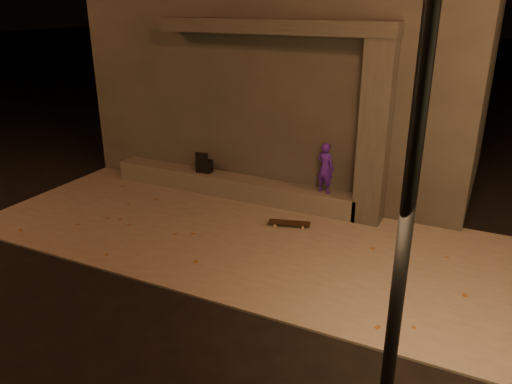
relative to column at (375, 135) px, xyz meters
The scene contains 10 objects.
ground 4.51m from the column, 114.39° to the right, with size 120.00×120.00×0.00m, color black.
sidewalk 3.04m from the column, 134.17° to the right, with size 11.00×4.40×0.04m, color #656159.
building 3.92m from the column, 134.55° to the left, with size 9.00×5.10×5.22m.
ledge 3.57m from the column, behind, with size 6.00×0.55×0.45m, color #595650.
column is the anchor object (origin of this frame).
canopy 2.93m from the column, behind, with size 5.00×0.70×0.28m, color #363431.
skateboarder 1.26m from the column, behind, with size 0.39×0.26×1.07m, color #461AAB.
backpack 4.08m from the column, behind, with size 0.37×0.25×0.50m.
skateboard 2.39m from the column, 142.75° to the right, with size 0.85×0.43×0.09m.
street_lamp_0 5.74m from the column, 73.86° to the right, with size 0.36×0.36×7.13m.
Camera 1 is at (3.77, -5.66, 4.29)m, focal length 35.00 mm.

